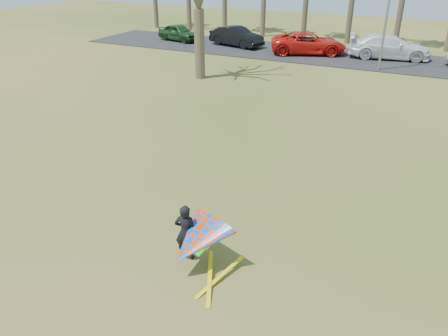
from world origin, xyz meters
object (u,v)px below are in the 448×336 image
at_px(car_2, 308,43).
at_px(kite_flyer, 195,240).
at_px(streetlight, 392,1).
at_px(car_1, 236,36).
at_px(car_0, 179,33).
at_px(car_3, 390,47).

relative_size(car_2, kite_flyer, 2.42).
height_order(streetlight, car_1, streetlight).
xyz_separation_m(streetlight, car_0, (-17.92, 3.25, -3.70)).
height_order(car_1, car_3, car_3).
xyz_separation_m(car_0, kite_flyer, (16.65, -26.73, 0.08)).
height_order(streetlight, kite_flyer, streetlight).
distance_m(streetlight, car_2, 7.55).
xyz_separation_m(car_0, car_2, (11.96, -0.35, 0.10)).
distance_m(car_0, car_2, 11.97).
bearing_deg(car_2, car_0, 66.96).
xyz_separation_m(car_0, car_3, (17.87, 0.66, 0.15)).
height_order(car_0, car_2, car_2).
relative_size(car_1, car_3, 0.82).
relative_size(streetlight, car_1, 1.66).
height_order(streetlight, car_2, streetlight).
bearing_deg(streetlight, car_0, 169.72).
height_order(car_3, kite_flyer, kite_flyer).
bearing_deg(car_0, streetlight, -86.98).
distance_m(car_0, car_3, 17.88).
relative_size(car_3, kite_flyer, 2.45).
bearing_deg(car_0, car_3, -74.58).
distance_m(car_2, kite_flyer, 26.79).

